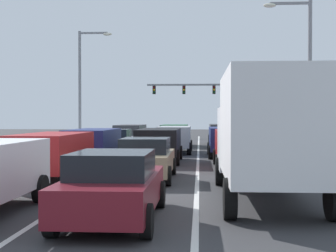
{
  "coord_description": "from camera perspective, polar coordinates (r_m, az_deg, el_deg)",
  "views": [
    {
      "loc": [
        1.78,
        -4.36,
        2.25
      ],
      "look_at": [
        -0.93,
        36.94,
        1.51
      ],
      "focal_mm": 51.58,
      "sensor_mm": 36.0,
      "label": 1
    }
  ],
  "objects": [
    {
      "name": "ground_plane",
      "position": [
        24.69,
        -0.4,
        -4.2
      ],
      "size": [
        131.03,
        131.03,
        0.0
      ],
      "primitive_type": "plane",
      "color": "#333335"
    },
    {
      "name": "lane_stripe_between_right_lane_and_center_lane",
      "position": [
        29.64,
        3.6,
        -3.32
      ],
      "size": [
        0.14,
        55.44,
        0.01
      ],
      "primitive_type": "cube",
      "color": "silver",
      "rests_on": "ground"
    },
    {
      "name": "lane_stripe_between_center_lane_and_left_lane",
      "position": [
        29.85,
        -2.96,
        -3.29
      ],
      "size": [
        0.14,
        55.44,
        0.01
      ],
      "primitive_type": "cube",
      "color": "silver",
      "rests_on": "ground"
    },
    {
      "name": "snow_bank_right_shoulder",
      "position": [
        30.08,
        13.76,
        -2.67
      ],
      "size": [
        1.58,
        55.44,
        0.65
      ],
      "primitive_type": "cube",
      "color": "silver",
      "rests_on": "ground"
    },
    {
      "name": "snow_bank_left_shoulder",
      "position": [
        30.9,
        -12.78,
        -2.67
      ],
      "size": [
        1.42,
        55.44,
        0.54
      ],
      "primitive_type": "cube",
      "color": "silver",
      "rests_on": "ground"
    },
    {
      "name": "box_truck_right_lane_nearest",
      "position": [
        13.17,
        11.58,
        -0.5
      ],
      "size": [
        2.53,
        7.2,
        3.36
      ],
      "color": "silver",
      "rests_on": "ground"
    },
    {
      "name": "suv_red_right_lane_second",
      "position": [
        21.53,
        8.37,
        -2.26
      ],
      "size": [
        2.16,
        4.9,
        1.67
      ],
      "color": "maroon",
      "rests_on": "ground"
    },
    {
      "name": "suv_navy_right_lane_third",
      "position": [
        27.66,
        6.97,
        -1.53
      ],
      "size": [
        2.16,
        4.9,
        1.67
      ],
      "color": "navy",
      "rests_on": "ground"
    },
    {
      "name": "sedan_gray_right_lane_fourth",
      "position": [
        33.88,
        6.57,
        -1.49
      ],
      "size": [
        2.0,
        4.5,
        1.51
      ],
      "color": "slate",
      "rests_on": "ground"
    },
    {
      "name": "suv_charcoal_right_lane_fifth",
      "position": [
        40.73,
        6.34,
        -0.71
      ],
      "size": [
        2.16,
        4.9,
        1.67
      ],
      "color": "#38383D",
      "rests_on": "ground"
    },
    {
      "name": "sedan_maroon_center_lane_nearest",
      "position": [
        10.59,
        -6.47,
        -7.03
      ],
      "size": [
        2.0,
        4.5,
        1.51
      ],
      "color": "maroon",
      "rests_on": "ground"
    },
    {
      "name": "sedan_tan_center_lane_second",
      "position": [
        17.4,
        -2.63,
        -3.87
      ],
      "size": [
        2.0,
        4.5,
        1.51
      ],
      "color": "#937F60",
      "rests_on": "ground"
    },
    {
      "name": "suv_black_center_lane_third",
      "position": [
        24.12,
        -1.03,
        -1.9
      ],
      "size": [
        2.16,
        4.9,
        1.67
      ],
      "color": "black",
      "rests_on": "ground"
    },
    {
      "name": "suv_silver_center_lane_fourth",
      "position": [
        30.62,
        0.8,
        -1.28
      ],
      "size": [
        2.16,
        4.9,
        1.67
      ],
      "color": "#B7BABF",
      "rests_on": "ground"
    },
    {
      "name": "suv_green_center_lane_fifth",
      "position": [
        37.57,
        0.81,
        -0.85
      ],
      "size": [
        2.16,
        4.9,
        1.67
      ],
      "color": "#1E5633",
      "rests_on": "ground"
    },
    {
      "name": "suv_red_left_lane_second",
      "position": [
        17.78,
        -13.54,
        -2.97
      ],
      "size": [
        2.16,
        4.9,
        1.67
      ],
      "color": "maroon",
      "rests_on": "ground"
    },
    {
      "name": "suv_navy_left_lane_third",
      "position": [
        23.73,
        -8.83,
        -1.96
      ],
      "size": [
        2.16,
        4.9,
        1.67
      ],
      "color": "navy",
      "rests_on": "ground"
    },
    {
      "name": "sedan_gray_left_lane_fourth",
      "position": [
        30.38,
        -6.13,
        -1.78
      ],
      "size": [
        2.0,
        4.5,
        1.51
      ],
      "color": "slate",
      "rests_on": "ground"
    },
    {
      "name": "suv_charcoal_left_lane_fifth",
      "position": [
        37.49,
        -4.46,
        -0.86
      ],
      "size": [
        2.16,
        4.9,
        1.67
      ],
      "color": "#38383D",
      "rests_on": "ground"
    },
    {
      "name": "traffic_light_gantry",
      "position": [
        54.81,
        4.8,
        3.62
      ],
      "size": [
        10.94,
        0.47,
        6.2
      ],
      "color": "slate",
      "rests_on": "ground"
    },
    {
      "name": "street_lamp_right_mid",
      "position": [
        27.79,
        15.72,
        7.01
      ],
      "size": [
        2.66,
        0.36,
        8.69
      ],
      "color": "gray",
      "rests_on": "ground"
    },
    {
      "name": "street_lamp_left_mid",
      "position": [
        38.4,
        -9.9,
        5.59
      ],
      "size": [
        2.66,
        0.36,
        8.98
      ],
      "color": "gray",
      "rests_on": "ground"
    }
  ]
}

